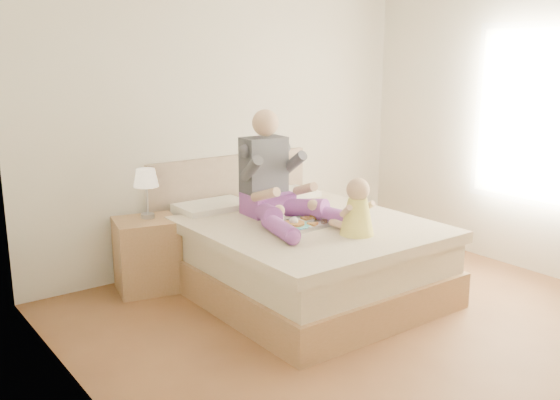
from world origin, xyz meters
TOP-DOWN VIEW (x-y plane):
  - room at (0.08, 0.01)m, footprint 4.02×4.22m
  - bed at (0.00, 1.08)m, footprint 1.70×2.18m
  - nightstand at (-1.00, 1.80)m, footprint 0.58×0.54m
  - lamp at (-0.96, 1.83)m, footprint 0.20×0.20m
  - adult at (-0.10, 1.20)m, footprint 0.77×1.10m
  - tray at (-0.09, 0.87)m, footprint 0.45×0.37m
  - baby at (0.09, 0.45)m, footprint 0.29×0.38m

SIDE VIEW (x-z plane):
  - nightstand at x=-1.00m, z-range 0.00..0.60m
  - bed at x=0.00m, z-range -0.18..0.82m
  - tray at x=-0.09m, z-range 0.58..0.70m
  - baby at x=0.09m, z-range 0.57..1.00m
  - adult at x=-0.10m, z-range 0.42..1.33m
  - lamp at x=-0.96m, z-range 0.71..1.13m
  - room at x=0.08m, z-range 0.15..2.87m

